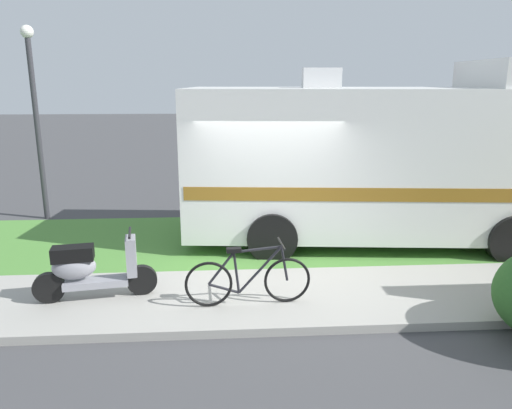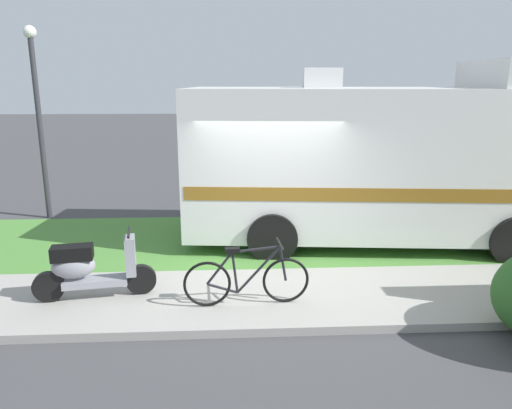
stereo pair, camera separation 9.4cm
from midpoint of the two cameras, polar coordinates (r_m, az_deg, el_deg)
ground_plane at (r=8.41m, az=1.92°, el=-7.77°), size 80.00×80.00×0.00m
sidewalk at (r=7.29m, az=2.77°, el=-10.88°), size 24.00×2.00×0.12m
grass_strip at (r=9.80m, az=1.16°, el=-4.25°), size 24.00×3.40×0.08m
motorhome_rv at (r=9.82m, az=14.66°, el=5.16°), size 7.41×3.22×3.52m
scooter at (r=7.36m, az=-18.52°, el=-7.03°), size 1.71×0.57×0.97m
bicycle at (r=6.83m, az=-0.68°, el=-8.71°), size 1.75×0.52×0.88m
pickup_truck_near at (r=14.52m, az=15.50°, el=5.23°), size 5.64×2.40×1.86m
street_lamp_post at (r=12.13m, az=-23.92°, el=10.52°), size 0.28×0.28×4.30m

